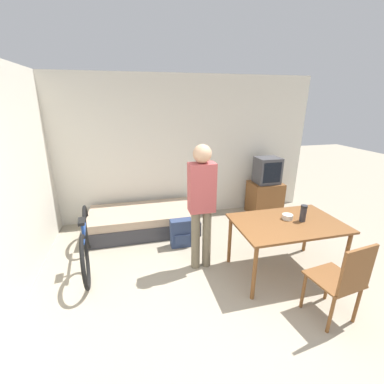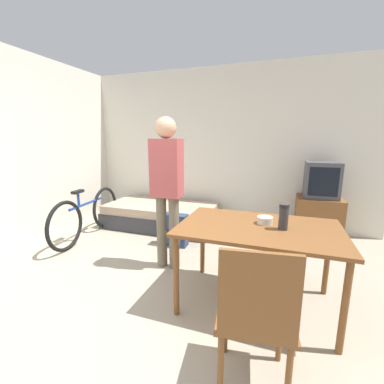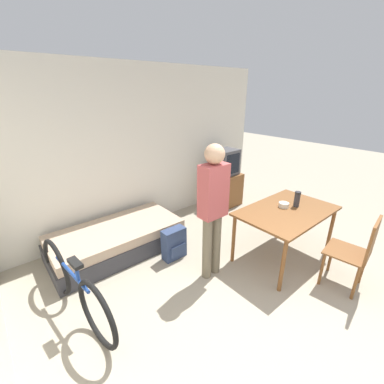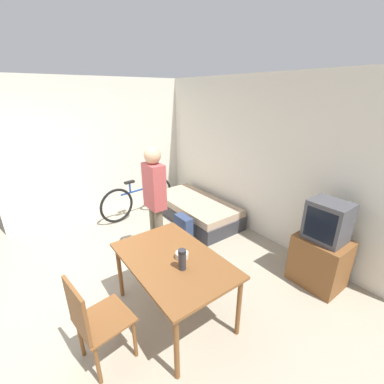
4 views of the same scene
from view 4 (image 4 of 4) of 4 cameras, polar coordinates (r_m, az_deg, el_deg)
The scene contains 12 objects.
ground_plane at distance 3.87m, azimuth -26.63°, elevation -20.11°, with size 20.00×20.00×0.00m, color #9E937F.
wall_back at distance 4.70m, azimuth 12.05°, elevation 7.75°, with size 5.46×0.06×2.70m.
wall_left at distance 5.68m, azimuth -17.57°, elevation 9.53°, with size 0.06×4.21×2.70m.
daybed at distance 5.22m, azimuth 0.74°, elevation -3.86°, with size 1.91×0.94×0.40m.
tv at distance 3.80m, azimuth 26.87°, elevation -11.32°, with size 0.62×0.51×1.19m.
dining_table at distance 2.89m, azimuth -4.19°, elevation -15.78°, with size 1.38×0.89×0.76m.
wooden_chair at distance 2.68m, azimuth -21.23°, elevation -24.86°, with size 0.50×0.50×0.97m.
bicycle at distance 5.43m, azimuth -11.77°, elevation -1.42°, with size 0.24×1.69×0.78m.
person_standing at distance 3.69m, azimuth -8.26°, elevation -1.08°, with size 0.34×0.23×1.75m.
thermos_flask at distance 2.63m, azimuth -2.20°, elevation -14.54°, with size 0.08×0.08×0.22m.
mate_bowl at distance 2.83m, azimuth -2.26°, elevation -13.84°, with size 0.14×0.14×0.07m.
backpack at distance 4.44m, azimuth -1.91°, elevation -8.19°, with size 0.34×0.19×0.47m.
Camera 4 is at (3.01, -0.21, 2.43)m, focal length 24.00 mm.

